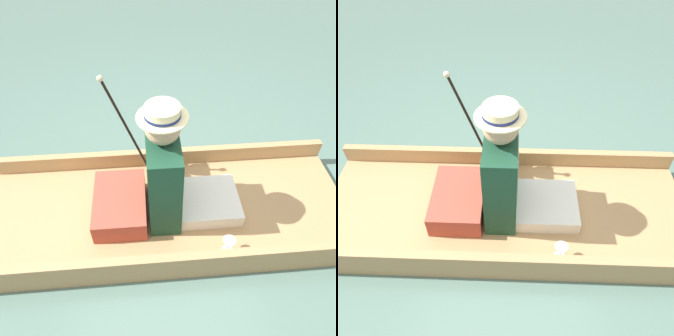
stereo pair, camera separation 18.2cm
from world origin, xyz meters
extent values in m
plane|color=slate|center=(0.00, 0.00, 0.00)|extent=(16.00, 16.00, 0.00)
cube|color=tan|center=(0.00, 0.00, 0.05)|extent=(1.04, 2.74, 0.10)
cube|color=tan|center=(-0.49, 0.00, 0.17)|extent=(0.06, 2.74, 0.14)
cube|color=tan|center=(0.49, 0.00, 0.17)|extent=(0.06, 2.74, 0.14)
cube|color=#B24738|center=(0.01, -0.33, 0.19)|extent=(0.53, 0.37, 0.17)
cube|color=white|center=(0.01, 0.31, 0.16)|extent=(0.42, 0.45, 0.11)
cube|color=#19422D|center=(0.01, -0.02, 0.44)|extent=(0.47, 0.21, 0.67)
cube|color=beige|center=(0.01, 0.09, 0.49)|extent=(0.04, 0.01, 0.37)
cube|color=white|center=(-0.12, 0.09, 0.52)|extent=(0.02, 0.01, 0.40)
cube|color=white|center=(0.14, 0.09, 0.52)|extent=(0.02, 0.01, 0.40)
sphere|color=tan|center=(0.01, -0.02, 0.88)|extent=(0.22, 0.22, 0.22)
cylinder|color=beige|center=(0.01, -0.02, 0.95)|extent=(0.30, 0.30, 0.01)
cylinder|color=beige|center=(0.01, -0.02, 0.99)|extent=(0.21, 0.21, 0.07)
cylinder|color=navy|center=(0.01, -0.02, 0.97)|extent=(0.21, 0.21, 0.02)
ellipsoid|color=beige|center=(-0.40, -0.01, 0.23)|extent=(0.17, 0.14, 0.25)
sphere|color=beige|center=(-0.40, -0.01, 0.40)|extent=(0.14, 0.14, 0.14)
sphere|color=tan|center=(-0.40, 0.05, 0.39)|extent=(0.06, 0.06, 0.06)
sphere|color=beige|center=(-0.45, -0.01, 0.46)|extent=(0.06, 0.06, 0.06)
sphere|color=beige|center=(-0.35, -0.01, 0.46)|extent=(0.06, 0.06, 0.06)
cylinder|color=beige|center=(-0.49, -0.01, 0.27)|extent=(0.09, 0.06, 0.11)
cylinder|color=beige|center=(-0.31, -0.01, 0.27)|extent=(0.09, 0.06, 0.11)
sphere|color=beige|center=(-0.44, 0.02, 0.13)|extent=(0.07, 0.07, 0.07)
sphere|color=beige|center=(-0.35, 0.02, 0.13)|extent=(0.07, 0.07, 0.07)
cylinder|color=silver|center=(0.39, 0.38, 0.11)|extent=(0.08, 0.08, 0.01)
cylinder|color=silver|center=(0.39, 0.38, 0.15)|extent=(0.01, 0.01, 0.08)
cone|color=silver|center=(0.39, 0.38, 0.21)|extent=(0.08, 0.08, 0.04)
cylinder|color=black|center=(-0.42, -0.25, 0.53)|extent=(0.02, 0.30, 0.87)
sphere|color=beige|center=(-0.42, -0.39, 0.96)|extent=(0.04, 0.04, 0.04)
camera|label=1|loc=(1.51, -0.11, 2.07)|focal=35.00mm
camera|label=2|loc=(1.51, 0.07, 2.07)|focal=35.00mm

